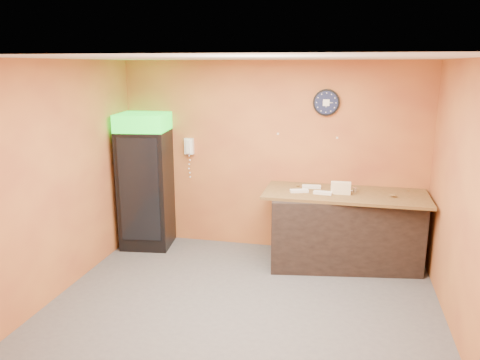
# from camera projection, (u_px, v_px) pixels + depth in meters

# --- Properties ---
(floor) EXTENTS (4.50, 4.50, 0.00)m
(floor) POSITION_uv_depth(u_px,v_px,m) (242.00, 309.00, 5.38)
(floor) COLOR #47474C
(floor) RESTS_ON ground
(back_wall) EXTENTS (4.50, 0.02, 2.80)m
(back_wall) POSITION_uv_depth(u_px,v_px,m) (271.00, 157.00, 6.94)
(back_wall) COLOR #C57937
(back_wall) RESTS_ON floor
(left_wall) EXTENTS (0.02, 4.00, 2.80)m
(left_wall) POSITION_uv_depth(u_px,v_px,m) (56.00, 181.00, 5.52)
(left_wall) COLOR #C57937
(left_wall) RESTS_ON floor
(right_wall) EXTENTS (0.02, 4.00, 2.80)m
(right_wall) POSITION_uv_depth(u_px,v_px,m) (466.00, 205.00, 4.56)
(right_wall) COLOR #C57937
(right_wall) RESTS_ON floor
(ceiling) EXTENTS (4.50, 4.00, 0.02)m
(ceiling) POSITION_uv_depth(u_px,v_px,m) (242.00, 58.00, 4.71)
(ceiling) COLOR white
(ceiling) RESTS_ON back_wall
(beverage_cooler) EXTENTS (0.80, 0.80, 2.04)m
(beverage_cooler) POSITION_uv_depth(u_px,v_px,m) (145.00, 183.00, 7.05)
(beverage_cooler) COLOR black
(beverage_cooler) RESTS_ON floor
(prep_counter) EXTENTS (2.11, 1.18, 1.00)m
(prep_counter) POSITION_uv_depth(u_px,v_px,m) (343.00, 230.00, 6.50)
(prep_counter) COLOR black
(prep_counter) RESTS_ON floor
(wall_clock) EXTENTS (0.37, 0.06, 0.37)m
(wall_clock) POSITION_uv_depth(u_px,v_px,m) (326.00, 103.00, 6.55)
(wall_clock) COLOR black
(wall_clock) RESTS_ON back_wall
(wall_phone) EXTENTS (0.13, 0.11, 0.25)m
(wall_phone) POSITION_uv_depth(u_px,v_px,m) (189.00, 146.00, 7.12)
(wall_phone) COLOR white
(wall_phone) RESTS_ON back_wall
(butcher_paper) EXTENTS (2.20, 0.99, 0.04)m
(butcher_paper) POSITION_uv_depth(u_px,v_px,m) (345.00, 194.00, 6.37)
(butcher_paper) COLOR brown
(butcher_paper) RESTS_ON prep_counter
(sub_roll_stack) EXTENTS (0.26, 0.10, 0.17)m
(sub_roll_stack) POSITION_uv_depth(u_px,v_px,m) (341.00, 188.00, 6.27)
(sub_roll_stack) COLOR beige
(sub_roll_stack) RESTS_ON butcher_paper
(wrapped_sandwich_left) EXTENTS (0.27, 0.17, 0.04)m
(wrapped_sandwich_left) POSITION_uv_depth(u_px,v_px,m) (299.00, 191.00, 6.38)
(wrapped_sandwich_left) COLOR silver
(wrapped_sandwich_left) RESTS_ON butcher_paper
(wrapped_sandwich_mid) EXTENTS (0.26, 0.13, 0.04)m
(wrapped_sandwich_mid) POSITION_uv_depth(u_px,v_px,m) (323.00, 193.00, 6.29)
(wrapped_sandwich_mid) COLOR silver
(wrapped_sandwich_mid) RESTS_ON butcher_paper
(wrapped_sandwich_right) EXTENTS (0.27, 0.12, 0.04)m
(wrapped_sandwich_right) POSITION_uv_depth(u_px,v_px,m) (311.00, 187.00, 6.60)
(wrapped_sandwich_right) COLOR silver
(wrapped_sandwich_right) RESTS_ON butcher_paper
(kitchen_tool) EXTENTS (0.06, 0.06, 0.06)m
(kitchen_tool) POSITION_uv_depth(u_px,v_px,m) (355.00, 190.00, 6.39)
(kitchen_tool) COLOR silver
(kitchen_tool) RESTS_ON butcher_paper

